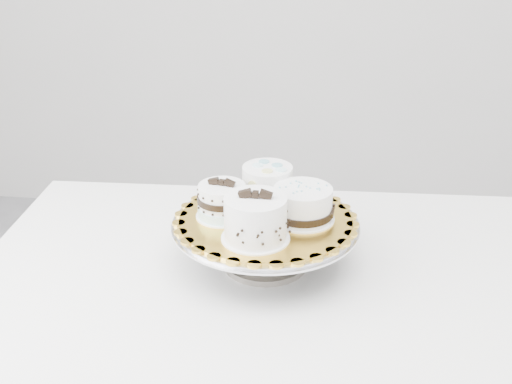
# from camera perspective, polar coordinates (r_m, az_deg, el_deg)

# --- Properties ---
(table) EXTENTS (1.20, 0.83, 0.75)m
(table) POSITION_cam_1_polar(r_m,az_deg,el_deg) (1.27, 1.77, -10.55)
(table) COLOR white
(table) RESTS_ON floor
(cake_stand) EXTENTS (0.35, 0.35, 0.10)m
(cake_stand) POSITION_cam_1_polar(r_m,az_deg,el_deg) (1.22, 0.85, -3.81)
(cake_stand) COLOR gray
(cake_stand) RESTS_ON table
(cake_board) EXTENTS (0.39, 0.39, 0.00)m
(cake_board) POSITION_cam_1_polar(r_m,az_deg,el_deg) (1.20, 0.86, -2.46)
(cake_board) COLOR gold
(cake_board) RESTS_ON cake_stand
(cake_swirl) EXTENTS (0.12, 0.12, 0.10)m
(cake_swirl) POSITION_cam_1_polar(r_m,az_deg,el_deg) (1.12, -0.05, -2.46)
(cake_swirl) COLOR white
(cake_swirl) RESTS_ON cake_board
(cake_banded) EXTENTS (0.10, 0.10, 0.08)m
(cake_banded) POSITION_cam_1_polar(r_m,az_deg,el_deg) (1.20, -3.02, -0.90)
(cake_banded) COLOR white
(cake_banded) RESTS_ON cake_board
(cake_dots) EXTENTS (0.12, 0.12, 0.07)m
(cake_dots) POSITION_cam_1_polar(r_m,az_deg,el_deg) (1.26, 1.01, 0.76)
(cake_dots) COLOR white
(cake_dots) RESTS_ON cake_board
(cake_ribbon) EXTENTS (0.13, 0.12, 0.07)m
(cake_ribbon) POSITION_cam_1_polar(r_m,az_deg,el_deg) (1.19, 4.22, -1.14)
(cake_ribbon) COLOR white
(cake_ribbon) RESTS_ON cake_board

